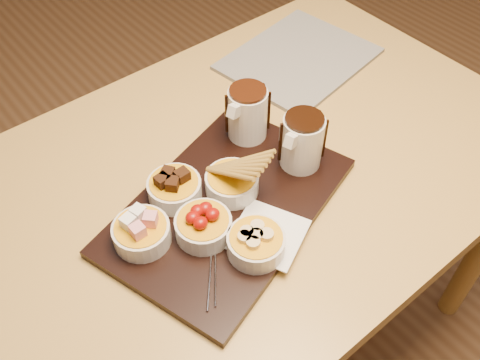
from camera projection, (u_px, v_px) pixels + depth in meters
ground at (248, 329)px, 1.64m from camera, size 5.00×5.00×0.00m
dining_table at (252, 192)px, 1.16m from camera, size 1.20×0.80×0.75m
serving_board at (227, 206)px, 0.99m from camera, size 0.53×0.42×0.02m
napkin at (268, 234)px, 0.94m from camera, size 0.16×0.16×0.00m
bowl_marshmallows at (142, 233)px, 0.92m from camera, size 0.10×0.10×0.04m
bowl_cake at (175, 189)px, 0.98m from camera, size 0.10×0.10×0.04m
bowl_strawberries at (204, 227)px, 0.93m from camera, size 0.10×0.10×0.04m
bowl_biscotti at (232, 184)px, 0.99m from camera, size 0.10×0.10×0.04m
bowl_bananas at (256, 244)px, 0.90m from camera, size 0.10×0.10×0.04m
pitcher_dark_chocolate at (302, 142)px, 1.01m from camera, size 0.10×0.10×0.11m
pitcher_milk_chocolate at (248, 114)px, 1.07m from camera, size 0.10×0.10×0.11m
fondue_skewers at (212, 243)px, 0.92m from camera, size 0.22×0.19×0.01m
newspaper at (299, 59)px, 1.30m from camera, size 0.38×0.32×0.01m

